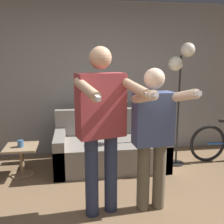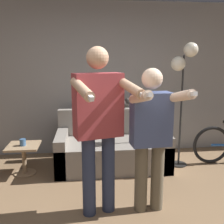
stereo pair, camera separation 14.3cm
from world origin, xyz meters
TOP-DOWN VIEW (x-y plane):
  - wall_back at (0.00, 2.45)m, footprint 10.00×0.05m
  - couch at (0.14, 1.78)m, footprint 1.69×0.92m
  - person_left at (-0.13, 0.47)m, footprint 0.67×0.77m
  - person_right at (0.42, 0.47)m, footprint 0.51×0.69m
  - cat at (0.33, 2.13)m, footprint 0.42×0.14m
  - floor_lamp at (1.20, 1.66)m, footprint 0.39×0.25m
  - side_table at (-1.16, 1.59)m, footprint 0.44×0.44m
  - cup at (-1.15, 1.56)m, footprint 0.08×0.08m

SIDE VIEW (x-z plane):
  - couch at x=0.14m, z-range -0.15..0.69m
  - side_table at x=-1.16m, z-range 0.10..0.53m
  - cup at x=-1.15m, z-range 0.44..0.53m
  - person_right at x=0.42m, z-range 0.12..1.68m
  - cat at x=0.33m, z-range 0.83..1.01m
  - person_left at x=-0.13m, z-range 0.15..1.92m
  - wall_back at x=0.00m, z-range 0.00..2.60m
  - floor_lamp at x=1.20m, z-range 0.58..2.47m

